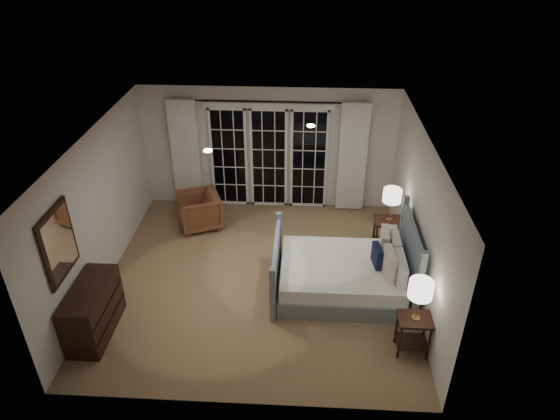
# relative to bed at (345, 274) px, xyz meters

# --- Properties ---
(floor) EXTENTS (5.00, 5.00, 0.00)m
(floor) POSITION_rel_bed_xyz_m (-1.42, 0.22, -0.32)
(floor) COLOR #8C694B
(floor) RESTS_ON ground
(ceiling) EXTENTS (5.00, 5.00, 0.00)m
(ceiling) POSITION_rel_bed_xyz_m (-1.42, 0.22, 2.18)
(ceiling) COLOR silver
(ceiling) RESTS_ON wall_back
(wall_left) EXTENTS (0.02, 5.00, 2.50)m
(wall_left) POSITION_rel_bed_xyz_m (-3.92, 0.22, 0.93)
(wall_left) COLOR silver
(wall_left) RESTS_ON floor
(wall_right) EXTENTS (0.02, 5.00, 2.50)m
(wall_right) POSITION_rel_bed_xyz_m (1.08, 0.22, 0.93)
(wall_right) COLOR silver
(wall_right) RESTS_ON floor
(wall_back) EXTENTS (5.00, 0.02, 2.50)m
(wall_back) POSITION_rel_bed_xyz_m (-1.42, 2.72, 0.93)
(wall_back) COLOR silver
(wall_back) RESTS_ON floor
(wall_front) EXTENTS (5.00, 0.02, 2.50)m
(wall_front) POSITION_rel_bed_xyz_m (-1.42, -2.28, 0.93)
(wall_front) COLOR silver
(wall_front) RESTS_ON floor
(french_doors) EXTENTS (2.50, 0.04, 2.20)m
(french_doors) POSITION_rel_bed_xyz_m (-1.42, 2.68, 0.77)
(french_doors) COLOR black
(french_doors) RESTS_ON wall_back
(curtain_rod) EXTENTS (3.50, 0.03, 0.03)m
(curtain_rod) POSITION_rel_bed_xyz_m (-1.42, 2.62, 1.93)
(curtain_rod) COLOR black
(curtain_rod) RESTS_ON wall_back
(curtain_left) EXTENTS (0.55, 0.10, 2.25)m
(curtain_left) POSITION_rel_bed_xyz_m (-3.07, 2.60, 0.83)
(curtain_left) COLOR silver
(curtain_left) RESTS_ON curtain_rod
(curtain_right) EXTENTS (0.55, 0.10, 2.25)m
(curtain_right) POSITION_rel_bed_xyz_m (0.23, 2.60, 0.83)
(curtain_right) COLOR silver
(curtain_right) RESTS_ON curtain_rod
(downlight_a) EXTENTS (0.12, 0.12, 0.01)m
(downlight_a) POSITION_rel_bed_xyz_m (-0.62, 0.82, 2.17)
(downlight_a) COLOR white
(downlight_a) RESTS_ON ceiling
(downlight_b) EXTENTS (0.12, 0.12, 0.01)m
(downlight_b) POSITION_rel_bed_xyz_m (-2.02, -0.18, 2.17)
(downlight_b) COLOR white
(downlight_b) RESTS_ON ceiling
(bed) EXTENTS (2.14, 1.53, 1.24)m
(bed) POSITION_rel_bed_xyz_m (0.00, 0.00, 0.00)
(bed) COLOR gray
(bed) RESTS_ON floor
(nightstand_left) EXTENTS (0.46, 0.37, 0.60)m
(nightstand_left) POSITION_rel_bed_xyz_m (0.85, -1.27, 0.07)
(nightstand_left) COLOR black
(nightstand_left) RESTS_ON floor
(nightstand_right) EXTENTS (0.50, 0.40, 0.65)m
(nightstand_right) POSITION_rel_bed_xyz_m (0.81, 1.14, 0.11)
(nightstand_right) COLOR black
(nightstand_right) RESTS_ON floor
(lamp_left) EXTENTS (0.32, 0.32, 0.62)m
(lamp_left) POSITION_rel_bed_xyz_m (0.85, -1.27, 0.78)
(lamp_left) COLOR #B58D48
(lamp_left) RESTS_ON nightstand_left
(lamp_right) EXTENTS (0.32, 0.32, 0.61)m
(lamp_right) POSITION_rel_bed_xyz_m (0.81, 1.14, 0.82)
(lamp_right) COLOR #B58D48
(lamp_right) RESTS_ON nightstand_right
(armchair) EXTENTS (0.99, 0.98, 0.70)m
(armchair) POSITION_rel_bed_xyz_m (-2.70, 1.77, 0.03)
(armchair) COLOR brown
(armchair) RESTS_ON floor
(dresser) EXTENTS (0.49, 1.14, 0.81)m
(dresser) POSITION_rel_bed_xyz_m (-3.65, -1.15, 0.09)
(dresser) COLOR black
(dresser) RESTS_ON floor
(mirror) EXTENTS (0.05, 0.85, 1.00)m
(mirror) POSITION_rel_bed_xyz_m (-3.88, -1.15, 1.23)
(mirror) COLOR black
(mirror) RESTS_ON wall_left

